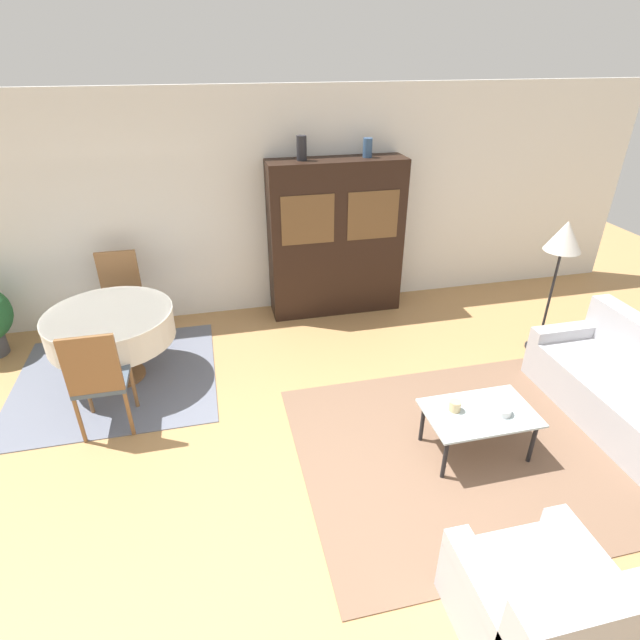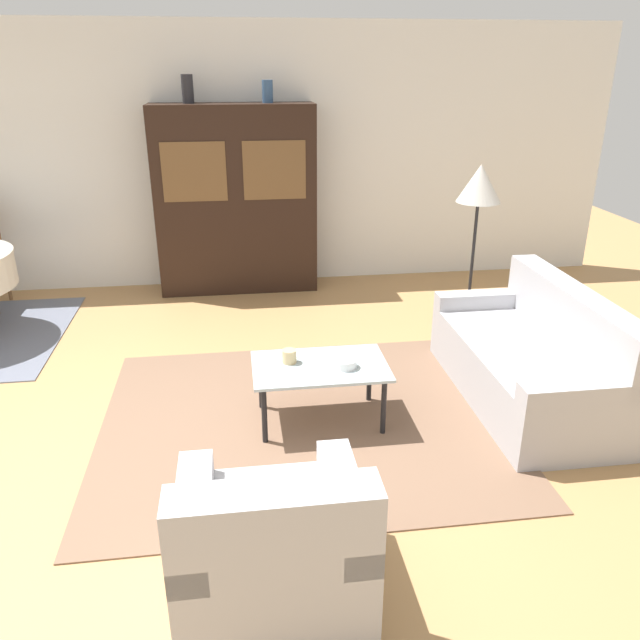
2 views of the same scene
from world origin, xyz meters
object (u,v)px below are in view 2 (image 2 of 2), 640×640
(floor_lamp, at_px, (479,191))
(bowl, at_px, (345,363))
(vase_short, at_px, (268,91))
(armchair, at_px, (273,548))
(couch, at_px, (533,361))
(coffee_table, at_px, (320,371))
(vase_tall, at_px, (188,89))
(display_cabinet, at_px, (236,200))
(cup, at_px, (289,356))

(floor_lamp, xyz_separation_m, bowl, (-1.38, -1.41, -0.83))
(floor_lamp, relative_size, bowl, 10.22)
(vase_short, bearing_deg, armchair, -93.84)
(floor_lamp, bearing_deg, armchair, -124.40)
(floor_lamp, relative_size, vase_short, 7.07)
(couch, height_order, bowl, couch)
(armchair, height_order, bowl, armchair)
(vase_short, bearing_deg, bowl, -84.34)
(coffee_table, relative_size, vase_tall, 3.36)
(display_cabinet, height_order, bowl, display_cabinet)
(couch, xyz_separation_m, vase_tall, (-2.46, 2.75, 1.76))
(coffee_table, height_order, floor_lamp, floor_lamp)
(bowl, height_order, vase_tall, vase_tall)
(coffee_table, relative_size, display_cabinet, 0.47)
(couch, xyz_separation_m, bowl, (-1.40, -0.16, 0.16))
(armchair, bearing_deg, coffee_table, 74.47)
(display_cabinet, bearing_deg, floor_lamp, -36.56)
(display_cabinet, bearing_deg, couch, -53.26)
(vase_tall, relative_size, vase_short, 1.25)
(floor_lamp, bearing_deg, coffee_table, -138.75)
(display_cabinet, bearing_deg, armchair, -89.10)
(floor_lamp, height_order, vase_tall, vase_tall)
(couch, distance_m, display_cabinet, 3.49)
(couch, relative_size, armchair, 2.09)
(display_cabinet, relative_size, floor_lamp, 1.27)
(cup, xyz_separation_m, vase_short, (0.07, 2.79, 1.56))
(couch, relative_size, cup, 18.07)
(couch, xyz_separation_m, vase_short, (-1.69, 2.75, 1.73))
(bowl, relative_size, vase_tall, 0.55)
(coffee_table, bearing_deg, floor_lamp, 41.25)
(coffee_table, height_order, vase_tall, vase_tall)
(coffee_table, relative_size, floor_lamp, 0.59)
(couch, bearing_deg, coffee_table, 93.93)
(display_cabinet, relative_size, vase_short, 8.99)
(floor_lamp, relative_size, vase_tall, 5.65)
(coffee_table, bearing_deg, armchair, -105.53)
(couch, height_order, display_cabinet, display_cabinet)
(couch, xyz_separation_m, display_cabinet, (-2.05, 2.75, 0.66))
(couch, height_order, coffee_table, couch)
(coffee_table, distance_m, display_cabinet, 2.95)
(couch, bearing_deg, bowl, 96.66)
(couch, distance_m, vase_short, 3.66)
(armchair, relative_size, floor_lamp, 0.55)
(couch, relative_size, bowl, 11.79)
(coffee_table, bearing_deg, vase_short, 92.55)
(floor_lamp, bearing_deg, vase_short, 137.91)
(bowl, bearing_deg, cup, 160.97)
(armchair, height_order, vase_tall, vase_tall)
(display_cabinet, bearing_deg, cup, -84.03)
(coffee_table, bearing_deg, cup, 161.12)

